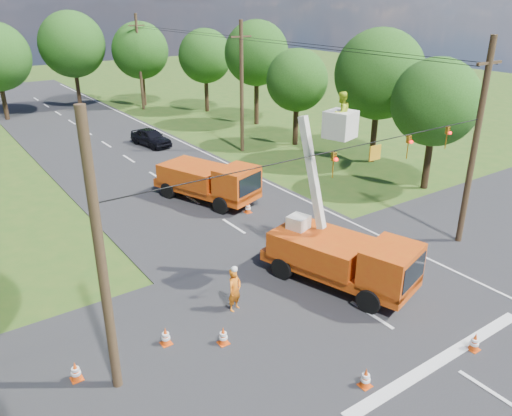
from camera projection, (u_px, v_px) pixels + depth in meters
ground at (156, 177)px, 34.59m from camera, size 140.00×140.00×0.00m
road_main at (156, 177)px, 34.59m from camera, size 12.00×100.00×0.06m
road_cross at (336, 293)px, 20.99m from camera, size 56.00×10.00×0.07m
stop_bar at (441, 361)px, 17.06m from camera, size 9.00×0.45×0.02m
edge_line at (225, 163)px, 37.54m from camera, size 0.12×90.00×0.02m
bucket_truck at (343, 249)px, 20.96m from camera, size 4.21×6.99×8.21m
second_truck at (210, 181)px, 30.05m from camera, size 4.52×7.04×2.48m
ground_worker at (235, 290)px, 19.50m from camera, size 0.77×0.63×1.82m
distant_car at (151, 137)px, 41.61m from camera, size 2.42×4.47×1.44m
traffic_cone_0 at (366, 378)px, 15.78m from camera, size 0.38×0.38×0.71m
traffic_cone_1 at (475, 342)px, 17.43m from camera, size 0.38×0.38×0.71m
traffic_cone_2 at (248, 207)px, 28.64m from camera, size 0.38×0.38×0.71m
traffic_cone_3 at (223, 336)px, 17.74m from camera, size 0.38×0.38×0.71m
traffic_cone_4 at (166, 336)px, 17.72m from camera, size 0.38×0.38×0.71m
traffic_cone_5 at (76, 371)px, 16.06m from camera, size 0.38×0.38×0.71m
traffic_cone_6 at (227, 175)px, 33.89m from camera, size 0.38×0.38×0.71m
pole_right_near at (475, 144)px, 23.48m from camera, size 1.80×0.30×10.00m
pole_right_mid at (242, 87)px, 38.59m from camera, size 1.80×0.30×10.00m
pole_right_far at (140, 62)px, 53.70m from camera, size 1.80×0.30×10.00m
pole_left at (101, 262)px, 14.23m from camera, size 0.30×0.30×9.00m
signal_span at (386, 150)px, 19.87m from camera, size 18.00×0.29×1.07m
tree_right_a at (436, 102)px, 30.48m from camera, size 5.40×5.40×8.28m
tree_right_b at (379, 74)px, 35.46m from camera, size 6.40×6.40×9.65m
tree_right_c at (297, 80)px, 40.24m from camera, size 5.00×5.00×7.83m
tree_right_d at (257, 53)px, 46.59m from camera, size 6.00×6.00×9.70m
tree_right_e at (205, 56)px, 52.45m from camera, size 5.60×5.60×8.63m
tree_far_b at (72, 45)px, 53.92m from camera, size 7.00×7.00×10.32m
tree_far_c at (140, 51)px, 55.37m from camera, size 6.20×6.20×9.18m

